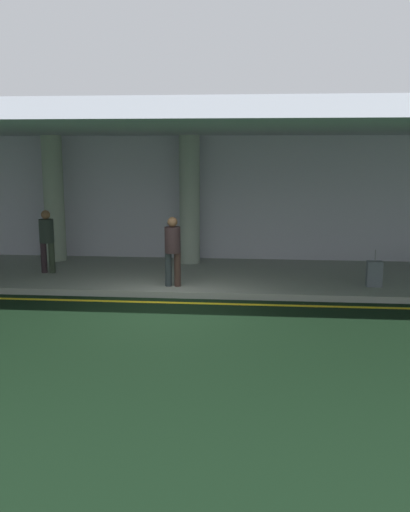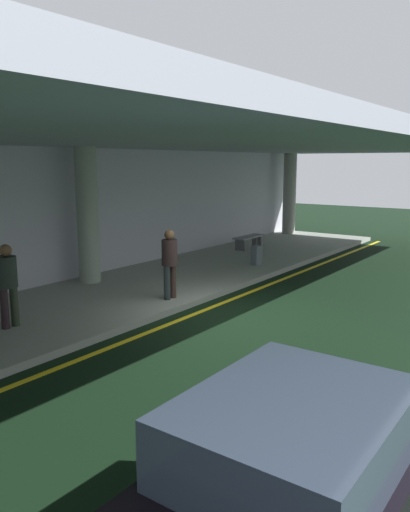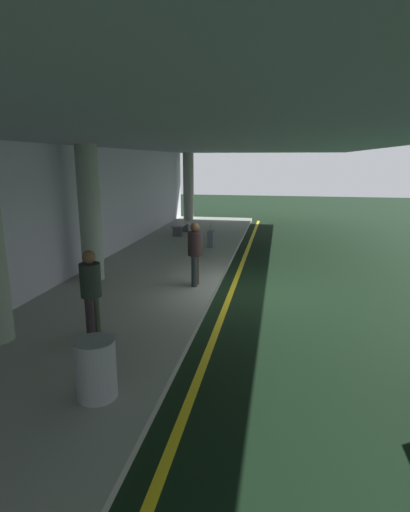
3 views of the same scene
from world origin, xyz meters
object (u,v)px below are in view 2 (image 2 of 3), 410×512
car_black (288,488)px  bench_metal (249,239)px  support_column_center (88,216)px  support_column_right_mid (289,194)px  traveler_with_luggage (8,280)px  person_waiting_for_ride (170,259)px  suitcase_upright_primary (257,255)px

car_black → bench_metal: car_black is taller
support_column_center → bench_metal: (7.30, -0.70, -1.47)m
support_column_right_mid → traveler_with_luggage: size_ratio=2.17×
traveler_with_luggage → bench_metal: size_ratio=1.05×
support_column_center → car_black: support_column_center is taller
traveler_with_luggage → person_waiting_for_ride: same height
support_column_right_mid → support_column_center: bearing=180.0°
car_black → person_waiting_for_ride: person_waiting_for_ride is taller
support_column_right_mid → person_waiting_for_ride: bearing=-166.4°
support_column_center → person_waiting_for_ride: support_column_center is taller
car_black → bench_metal: bearing=-148.6°
traveler_with_luggage → person_waiting_for_ride: size_ratio=1.00×
support_column_right_mid → suitcase_upright_primary: bearing=-160.9°
car_black → suitcase_upright_primary: size_ratio=4.56×
support_column_center → traveler_with_luggage: support_column_center is taller
person_waiting_for_ride → bench_metal: person_waiting_for_ride is taller
support_column_right_mid → traveler_with_luggage: (-15.61, -1.73, -0.86)m
support_column_center → bench_metal: size_ratio=2.28×
support_column_right_mid → bench_metal: (-4.70, -0.70, -1.47)m
person_waiting_for_ride → traveler_with_luggage: bearing=-11.1°
suitcase_upright_primary → support_column_right_mid: bearing=-7.4°
car_black → support_column_right_mid: bearing=-154.2°
suitcase_upright_primary → person_waiting_for_ride: bearing=158.3°
person_waiting_for_ride → support_column_center: bearing=-83.8°
support_column_center → car_black: (-5.73, -8.92, -1.26)m
support_column_center → bench_metal: 7.48m
person_waiting_for_ride → suitcase_upright_primary: person_waiting_for_ride is taller
support_column_right_mid → car_black: size_ratio=0.89×
bench_metal → traveler_with_luggage: bearing=-174.6°
car_black → suitcase_upright_primary: bearing=-149.4°
person_waiting_for_ride → suitcase_upright_primary: size_ratio=1.87×
car_black → suitcase_upright_primary: 12.29m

